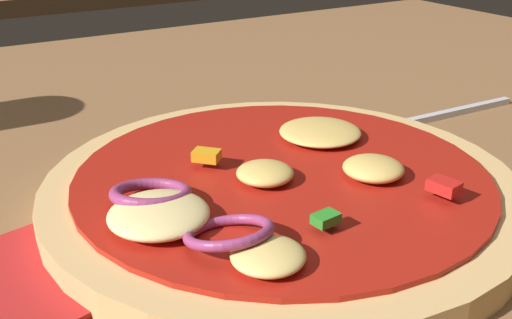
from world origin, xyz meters
The scene contains 3 objects.
dining_table centered at (0.00, 0.00, 0.01)m, with size 1.17×1.01×0.03m.
pizza centered at (-0.01, 0.02, 0.04)m, with size 0.27×0.27×0.03m.
fork centered at (0.16, 0.08, 0.03)m, with size 0.18×0.02×0.01m.
Camera 1 is at (-0.17, -0.23, 0.19)m, focal length 42.64 mm.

